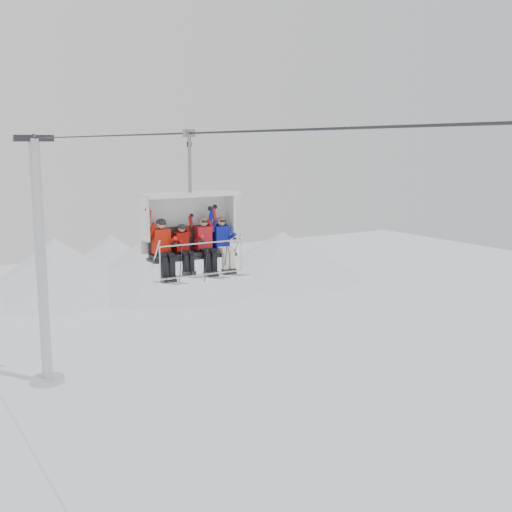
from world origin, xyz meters
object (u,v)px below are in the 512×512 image
lift_tower_right (42,280)px  chairlift_carrier (189,225)px  skier_center_right (205,243)px  skier_far_left (163,246)px  skier_far_right (223,241)px  skier_center_left (183,247)px

lift_tower_right → chairlift_carrier: lift_tower_right is taller
skier_center_right → chairlift_carrier: bearing=138.9°
chairlift_carrier → skier_center_right: chairlift_carrier is taller
lift_tower_right → chairlift_carrier: size_ratio=3.38×
lift_tower_right → skier_far_left: 19.20m
lift_tower_right → skier_far_left: size_ratio=7.50×
chairlift_carrier → skier_far_right: size_ratio=2.32×
lift_tower_right → skier_center_left: lift_tower_right is taller
skier_center_left → skier_center_right: size_ratio=0.96×
skier_center_right → lift_tower_right: bearing=91.1°
skier_far_left → skier_center_right: 1.29m
skier_center_right → skier_far_right: size_ratio=1.02×
skier_center_left → skier_center_right: bearing=1.7°
lift_tower_right → skier_center_right: size_ratio=7.66×
lift_tower_right → skier_far_right: (0.93, -18.65, 4.46)m
skier_far_left → skier_center_right: bearing=-0.1°
lift_tower_right → skier_center_left: (-0.33, -18.67, 4.40)m
chairlift_carrier → skier_center_left: size_ratio=2.36×
lift_tower_right → chairlift_carrier: 19.00m
skier_far_left → skier_center_right: skier_far_left is taller
skier_center_left → skier_far_right: skier_far_right is taller
skier_far_left → skier_far_right: skier_far_left is taller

